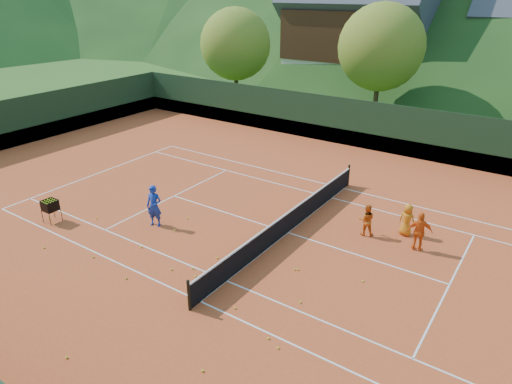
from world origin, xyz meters
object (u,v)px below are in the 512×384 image
Objects in this scene: coach at (154,206)px; student_b at (420,232)px; student_a at (366,220)px; tennis_net at (288,222)px; ball_hopper at (50,206)px; student_c at (407,220)px; chalet_left at (359,28)px.

coach is 1.14× the size of student_b.
tennis_net is at bearing 6.57° from student_a.
tennis_net is 12.07× the size of ball_hopper.
student_b is (2.10, 0.01, 0.13)m from student_a.
student_c is at bearing -71.83° from student_b.
student_b is 32.34m from chalet_left.
chalet_left reaches higher than tennis_net.
ball_hopper is (-3.91, -2.28, -0.15)m from coach.
student_a is 3.16m from tennis_net.
tennis_net is (-2.69, -1.64, -0.17)m from student_a.
tennis_net is at bearing -2.41° from student_b.
student_a is at bearing 29.46° from ball_hopper.
student_a is at bearing 31.40° from tennis_net.
coach is 0.15× the size of tennis_net.
ball_hopper is at bearing -88.14° from chalet_left.
student_b is 0.13× the size of tennis_net.
ball_hopper is (-12.91, -7.45, 0.07)m from student_c.
student_c is at bearing -170.63° from student_a.
chalet_left is (-10.00, 30.00, 5.13)m from tennis_net.
coach is at bearing -81.21° from chalet_left.
coach is at bearing 4.21° from student_a.
student_a is at bearing -65.89° from chalet_left.
coach reaches higher than student_c.
coach reaches higher than ball_hopper.
student_a is 0.98× the size of student_c.
student_a reaches higher than tennis_net.
student_c reaches higher than ball_hopper.
coach is 10.64m from student_b.
student_b is 5.08m from tennis_net.
tennis_net is (-4.04, -2.56, -0.18)m from student_c.
chalet_left reaches higher than student_a.
coach reaches higher than tennis_net.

